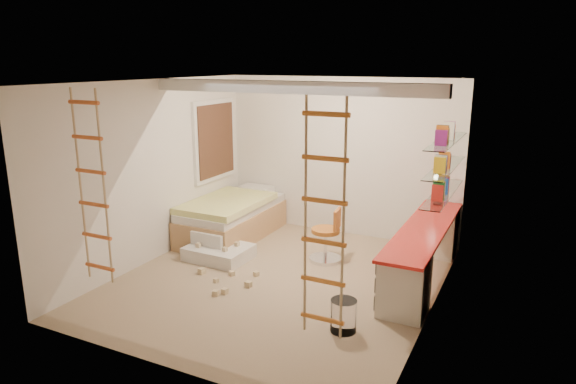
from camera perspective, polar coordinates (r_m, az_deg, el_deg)
The scene contains 15 objects.
floor at distance 6.96m, azimuth -1.11°, elevation -9.77°, with size 4.50×4.50×0.00m, color #998263.
ceiling_beam at distance 6.62m, azimuth 0.00°, elevation 11.56°, with size 4.00×0.18×0.16m, color white.
window_frame at distance 8.75m, azimuth -8.19°, elevation 5.73°, with size 0.06×1.15×1.35m, color white.
window_blind at distance 8.72m, azimuth -7.97°, elevation 5.71°, with size 0.02×1.00×1.20m, color #4C2D1E.
rope_ladder_left at distance 5.92m, azimuth -20.93°, elevation 0.41°, with size 0.41×0.04×2.13m, color #C04620, non-canonical shape.
rope_ladder_right at distance 4.40m, azimuth 4.02°, elevation -3.31°, with size 0.41×0.04×2.13m, color orange, non-canonical shape.
waste_bin at distance 5.72m, azimuth 6.18°, elevation -13.49°, with size 0.29×0.29×0.36m, color white.
desk at distance 7.05m, azimuth 14.80°, elevation -6.40°, with size 0.56×2.80×0.75m.
shelves at distance 6.98m, azimuth 17.05°, elevation 2.62°, with size 0.25×1.80×0.71m.
bed at distance 8.53m, azimuth -6.20°, elevation -2.85°, with size 1.02×2.00×0.69m.
task_lamp at distance 7.75m, azimuth 16.25°, elevation 1.07°, with size 0.14×0.36×0.57m.
swivel_chair at distance 7.51m, azimuth 4.36°, elevation -5.53°, with size 0.53×0.53×0.80m.
play_platform at distance 7.72m, azimuth -7.82°, elevation -6.15°, with size 0.91×0.72×0.40m.
toy_blocks at distance 7.24m, azimuth -7.33°, elevation -7.14°, with size 1.19×1.24×0.67m.
books at distance 6.95m, azimuth 17.14°, elevation 3.74°, with size 0.14×0.70×0.92m.
Camera 1 is at (2.92, -5.64, 2.85)m, focal length 32.00 mm.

